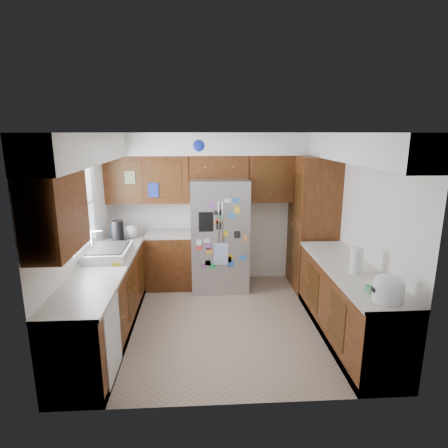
% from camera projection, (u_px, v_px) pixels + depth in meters
% --- Properties ---
extents(floor, '(3.60, 3.60, 0.00)m').
position_uv_depth(floor, '(224.00, 321.00, 5.09)').
color(floor, gray).
rests_on(floor, ground).
extents(room_shell, '(3.64, 3.24, 2.52)m').
position_uv_depth(room_shell, '(215.00, 185.00, 5.00)').
color(room_shell, white).
rests_on(room_shell, ground).
extents(left_counter_run, '(1.36, 3.20, 0.92)m').
position_uv_depth(left_counter_run, '(121.00, 294.00, 4.93)').
color(left_counter_run, '#3C1C0B').
rests_on(left_counter_run, ground).
extents(right_counter_run, '(0.63, 2.25, 0.92)m').
position_uv_depth(right_counter_run, '(347.00, 306.00, 4.62)').
color(right_counter_run, '#3C1C0B').
rests_on(right_counter_run, ground).
extents(pantry, '(0.60, 0.90, 2.15)m').
position_uv_depth(pantry, '(312.00, 223.00, 6.04)').
color(pantry, '#3C1C0B').
rests_on(pantry, ground).
extents(fridge, '(0.90, 0.79, 1.80)m').
position_uv_depth(fridge, '(220.00, 234.00, 6.04)').
color(fridge, '#AAA9AF').
rests_on(fridge, ground).
extents(bridge_cabinet, '(0.96, 0.34, 0.35)m').
position_uv_depth(bridge_cabinet, '(219.00, 166.00, 6.01)').
color(bridge_cabinet, '#3C1C0B').
rests_on(bridge_cabinet, fridge).
extents(fridge_top_items, '(0.86, 0.36, 0.31)m').
position_uv_depth(fridge_top_items, '(216.00, 146.00, 5.87)').
color(fridge_top_items, '#1129A1').
rests_on(fridge_top_items, bridge_cabinet).
extents(sink_assembly, '(0.52, 0.70, 0.37)m').
position_uv_depth(sink_assembly, '(109.00, 252.00, 4.86)').
color(sink_assembly, silver).
rests_on(sink_assembly, left_counter_run).
extents(left_counter_clutter, '(0.42, 0.84, 0.38)m').
position_uv_depth(left_counter_clutter, '(123.00, 233.00, 5.55)').
color(left_counter_clutter, black).
rests_on(left_counter_clutter, left_counter_run).
extents(rice_cooker, '(0.30, 0.29, 0.26)m').
position_uv_depth(rice_cooker, '(388.00, 288.00, 3.59)').
color(rice_cooker, white).
rests_on(rice_cooker, right_counter_run).
extents(paper_towel, '(0.14, 0.14, 0.31)m').
position_uv_depth(paper_towel, '(356.00, 260.00, 4.29)').
color(paper_towel, white).
rests_on(paper_towel, right_counter_run).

